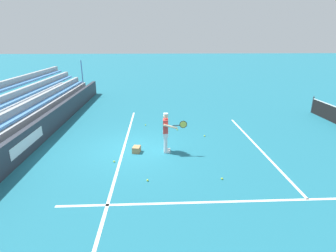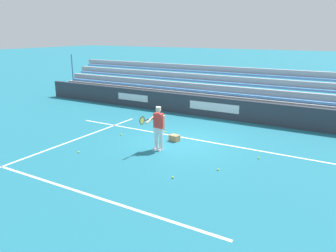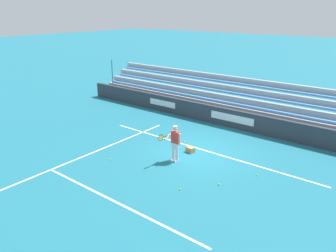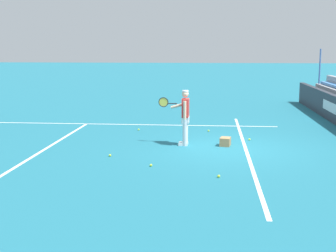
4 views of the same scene
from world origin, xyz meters
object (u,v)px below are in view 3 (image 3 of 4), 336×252
(tennis_ball_near_player, at_px, (219,184))
(tennis_ball_toward_net, at_px, (257,175))
(tennis_ball_on_baseline, at_px, (110,159))
(ball_box_cardboard, at_px, (190,150))
(tennis_ball_far_left, at_px, (180,189))
(tennis_ball_by_box, at_px, (185,142))
(tennis_ball_stray_back, at_px, (147,143))
(tennis_player, at_px, (175,143))

(tennis_ball_near_player, relative_size, tennis_ball_toward_net, 1.00)
(tennis_ball_on_baseline, height_order, tennis_ball_near_player, same)
(tennis_ball_on_baseline, distance_m, tennis_ball_toward_net, 6.71)
(ball_box_cardboard, distance_m, tennis_ball_far_left, 3.70)
(ball_box_cardboard, xyz_separation_m, tennis_ball_by_box, (0.93, -0.82, -0.10))
(ball_box_cardboard, relative_size, tennis_ball_by_box, 6.06)
(tennis_ball_toward_net, distance_m, tennis_ball_stray_back, 6.08)
(tennis_player, height_order, tennis_ball_near_player, tennis_player)
(tennis_ball_far_left, xyz_separation_m, tennis_ball_toward_net, (-1.88, -3.00, 0.00))
(tennis_player, distance_m, tennis_ball_toward_net, 3.88)
(tennis_ball_by_box, bearing_deg, tennis_ball_stray_back, 41.95)
(tennis_ball_on_baseline, bearing_deg, tennis_player, -143.08)
(tennis_ball_near_player, height_order, tennis_ball_stray_back, same)
(tennis_ball_by_box, distance_m, tennis_ball_far_left, 4.88)
(tennis_ball_stray_back, bearing_deg, ball_box_cardboard, -167.62)
(tennis_ball_on_baseline, distance_m, tennis_ball_stray_back, 2.56)
(tennis_ball_near_player, relative_size, tennis_ball_stray_back, 1.00)
(tennis_ball_near_player, bearing_deg, tennis_ball_on_baseline, 12.27)
(tennis_player, height_order, ball_box_cardboard, tennis_player)
(tennis_ball_far_left, bearing_deg, ball_box_cardboard, -61.56)
(tennis_ball_on_baseline, distance_m, tennis_ball_near_player, 5.33)
(tennis_ball_on_baseline, xyz_separation_m, tennis_ball_toward_net, (-6.08, -2.85, 0.00))
(tennis_ball_far_left, relative_size, tennis_ball_toward_net, 1.00)
(tennis_player, height_order, tennis_ball_on_baseline, tennis_player)
(ball_box_cardboard, relative_size, tennis_ball_toward_net, 6.06)
(tennis_player, relative_size, ball_box_cardboard, 4.29)
(tennis_ball_far_left, bearing_deg, tennis_ball_by_box, -56.52)
(tennis_ball_near_player, bearing_deg, tennis_ball_far_left, 52.06)
(tennis_ball_near_player, height_order, tennis_ball_far_left, same)
(ball_box_cardboard, bearing_deg, tennis_player, 89.55)
(tennis_ball_by_box, relative_size, tennis_ball_far_left, 1.00)
(tennis_ball_toward_net, xyz_separation_m, tennis_ball_stray_back, (6.07, 0.28, 0.00))
(tennis_ball_near_player, bearing_deg, tennis_ball_by_box, -36.99)
(tennis_player, height_order, tennis_ball_toward_net, tennis_player)
(ball_box_cardboard, distance_m, tennis_ball_stray_back, 2.49)
(tennis_player, bearing_deg, tennis_ball_far_left, 131.79)
(tennis_ball_on_baseline, xyz_separation_m, tennis_ball_by_box, (-1.51, -3.91, 0.00))
(tennis_ball_by_box, bearing_deg, tennis_player, 113.80)
(tennis_ball_by_box, height_order, tennis_ball_far_left, same)
(tennis_ball_near_player, distance_m, tennis_ball_stray_back, 5.39)
(tennis_ball_on_baseline, distance_m, tennis_ball_by_box, 4.20)
(tennis_player, height_order, tennis_ball_far_left, tennis_player)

